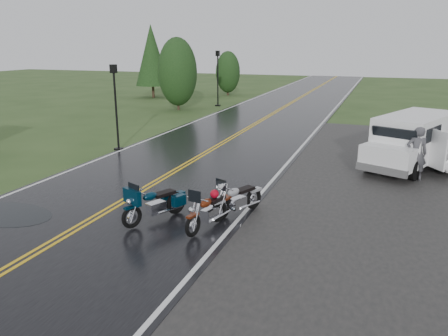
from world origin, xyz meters
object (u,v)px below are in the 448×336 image
at_px(motorcycle_silver, 219,203).
at_px(lamp_post_near_left, 116,108).
at_px(lamp_post_far_left, 218,78).
at_px(motorcycle_teal, 131,208).
at_px(motorcycle_red, 193,217).
at_px(person_at_van, 416,154).
at_px(van_white, 372,145).

relative_size(motorcycle_silver, lamp_post_near_left, 0.51).
bearing_deg(lamp_post_far_left, lamp_post_near_left, -86.09).
xyz_separation_m(motorcycle_teal, lamp_post_far_left, (-6.51, 23.24, 1.55)).
relative_size(lamp_post_near_left, lamp_post_far_left, 0.91).
height_order(motorcycle_red, person_at_van, person_at_van).
height_order(motorcycle_silver, person_at_van, person_at_van).
distance_m(person_at_van, lamp_post_far_left, 21.07).
relative_size(motorcycle_teal, person_at_van, 1.05).
xyz_separation_m(motorcycle_silver, lamp_post_near_left, (-7.42, 6.49, 1.36)).
relative_size(van_white, lamp_post_near_left, 1.38).
distance_m(motorcycle_red, van_white, 8.66).
distance_m(motorcycle_teal, motorcycle_silver, 2.30).
xyz_separation_m(motorcycle_teal, person_at_van, (7.12, 7.22, 0.37)).
distance_m(motorcycle_silver, lamp_post_far_left, 23.70).
distance_m(van_white, lamp_post_far_left, 19.65).
bearing_deg(motorcycle_silver, lamp_post_far_left, 134.95).
bearing_deg(person_at_van, motorcycle_silver, 39.41).
height_order(van_white, person_at_van, van_white).
height_order(motorcycle_teal, lamp_post_far_left, lamp_post_far_left).
height_order(van_white, lamp_post_near_left, lamp_post_near_left).
bearing_deg(motorcycle_silver, lamp_post_near_left, 162.76).
distance_m(motorcycle_teal, lamp_post_near_left, 9.49).
bearing_deg(van_white, motorcycle_silver, -95.68).
relative_size(motorcycle_teal, lamp_post_far_left, 0.47).
xyz_separation_m(person_at_van, lamp_post_near_left, (-12.56, 0.44, 0.98)).
relative_size(motorcycle_red, person_at_van, 1.03).
xyz_separation_m(motorcycle_silver, person_at_van, (5.14, 6.05, 0.38)).
bearing_deg(lamp_post_far_left, person_at_van, -49.62).
bearing_deg(motorcycle_red, person_at_van, 64.43).
bearing_deg(motorcycle_silver, van_white, 85.31).
bearing_deg(lamp_post_near_left, lamp_post_far_left, 93.91).
xyz_separation_m(motorcycle_teal, lamp_post_near_left, (-5.44, 7.65, 1.35)).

